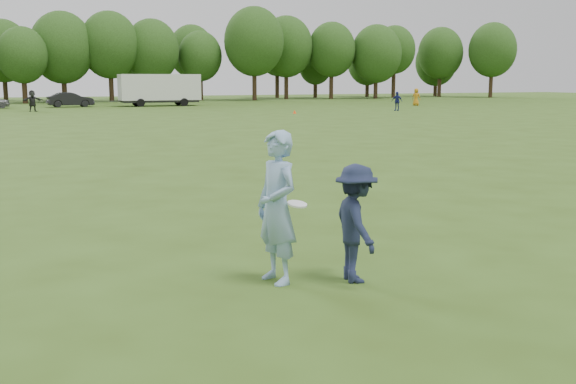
% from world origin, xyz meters
% --- Properties ---
extents(ground, '(200.00, 200.00, 0.00)m').
position_xyz_m(ground, '(0.00, 0.00, 0.00)').
color(ground, '#334B15').
rests_on(ground, ground).
extents(thrower, '(0.64, 0.84, 2.09)m').
position_xyz_m(thrower, '(-0.92, -0.48, 1.05)').
color(thrower, '#83A6CA').
rests_on(thrower, ground).
extents(defender, '(0.75, 1.13, 1.63)m').
position_xyz_m(defender, '(0.10, -0.86, 0.82)').
color(defender, '#1A213A').
rests_on(defender, ground).
extents(player_far_b, '(0.90, 1.01, 1.65)m').
position_xyz_m(player_far_b, '(27.53, 41.74, 0.82)').
color(player_far_b, navy).
rests_on(player_far_b, ground).
extents(player_far_c, '(0.97, 1.03, 1.77)m').
position_xyz_m(player_far_c, '(35.18, 50.24, 0.89)').
color(player_far_c, '#C37F17').
rests_on(player_far_c, ground).
extents(player_far_d, '(1.74, 0.83, 1.81)m').
position_xyz_m(player_far_d, '(-1.72, 52.34, 0.90)').
color(player_far_d, '#242424').
rests_on(player_far_d, ground).
extents(car_f, '(4.50, 1.97, 1.44)m').
position_xyz_m(car_f, '(2.13, 60.72, 0.72)').
color(car_f, black).
rests_on(car_f, ground).
extents(field_cone, '(0.28, 0.28, 0.30)m').
position_xyz_m(field_cone, '(17.36, 40.71, 0.15)').
color(field_cone, '#FF480D').
rests_on(field_cone, ground).
extents(disc_in_play, '(0.28, 0.28, 0.09)m').
position_xyz_m(disc_in_play, '(-0.72, -0.72, 1.12)').
color(disc_in_play, white).
rests_on(disc_in_play, ground).
extents(cargo_trailer, '(9.00, 2.75, 3.20)m').
position_xyz_m(cargo_trailer, '(10.76, 59.84, 1.78)').
color(cargo_trailer, silver).
rests_on(cargo_trailer, ground).
extents(treeline, '(130.35, 18.39, 11.74)m').
position_xyz_m(treeline, '(2.81, 76.90, 6.26)').
color(treeline, '#332114').
rests_on(treeline, ground).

